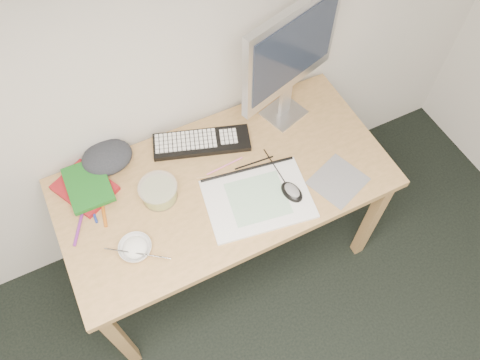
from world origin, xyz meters
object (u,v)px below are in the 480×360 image
at_px(sketchpad, 258,199).
at_px(keyboard, 202,142).
at_px(desk, 225,191).
at_px(rice_bowl, 136,249).
at_px(monitor, 291,53).

xyz_separation_m(sketchpad, keyboard, (-0.09, 0.36, 0.01)).
relative_size(desk, rice_bowl, 10.97).
distance_m(sketchpad, rice_bowl, 0.52).
relative_size(sketchpad, rice_bowl, 3.33).
xyz_separation_m(sketchpad, rice_bowl, (-0.52, 0.01, 0.01)).
distance_m(desk, sketchpad, 0.19).
relative_size(desk, keyboard, 3.30).
height_order(desk, monitor, monitor).
height_order(desk, keyboard, keyboard).
height_order(sketchpad, monitor, monitor).
xyz_separation_m(desk, keyboard, (-0.01, 0.22, 0.09)).
height_order(desk, rice_bowl, rice_bowl).
bearing_deg(sketchpad, rice_bowl, -171.48).
distance_m(sketchpad, keyboard, 0.37).
xyz_separation_m(monitor, rice_bowl, (-0.84, -0.35, -0.35)).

